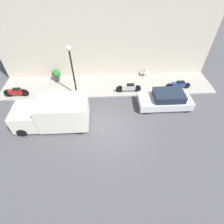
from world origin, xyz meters
name	(u,v)px	position (x,y,z in m)	size (l,w,h in m)	color
ground_plane	(111,131)	(0.00, 0.00, 0.00)	(60.00, 60.00, 0.00)	#47474C
sidewalk	(108,85)	(5.12, 0.00, 0.06)	(3.19, 17.97, 0.11)	gray
building_facade	(106,40)	(6.87, 0.00, 3.26)	(0.30, 17.97, 6.52)	beige
parked_car	(166,100)	(2.29, -4.25, 0.62)	(1.70, 3.92, 1.30)	silver
delivery_van	(53,113)	(0.87, 3.76, 1.04)	(2.03, 4.84, 2.07)	silver
motorcycle_blue	(178,85)	(4.26, -5.90, 0.50)	(0.30, 2.07, 0.72)	navy
motorcycle_red	(16,92)	(3.95, 7.31, 0.54)	(0.30, 1.93, 0.77)	#B21E1E
scooter_silver	(129,88)	(4.04, -1.68, 0.53)	(0.30, 2.06, 0.76)	#B7B7BF
streetlamp	(71,63)	(3.94, 2.56, 2.92)	(0.36, 0.36, 4.09)	black
potted_plant	(56,75)	(6.05, 4.46, 0.69)	(0.72, 0.72, 1.05)	slate
cafe_chair	(146,72)	(6.23, -3.48, 0.60)	(0.40, 0.40, 0.85)	silver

